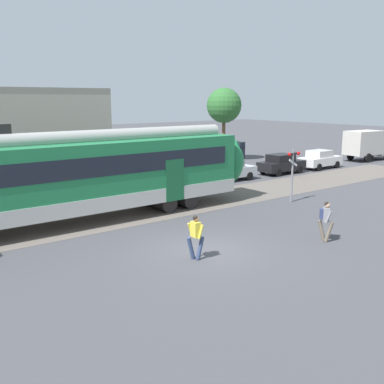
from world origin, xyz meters
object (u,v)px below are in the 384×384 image
Objects in this scene: parked_car_silver at (229,170)px; pedestrian_grey at (325,218)px; parked_car_black at (281,164)px; crossing_signal at (293,167)px; parked_car_white at (320,159)px; box_truck at (368,144)px; pedestrian_yellow at (196,234)px.

pedestrian_grey is at bearing -116.07° from parked_car_silver.
crossing_signal is at bearing -135.26° from parked_car_black.
parked_car_white is 0.75× the size of box_truck.
pedestrian_grey reaches higher than parked_car_black.
crossing_signal is at bearing -159.71° from box_truck.
pedestrian_grey is at bearing -129.11° from crossing_signal.
parked_car_silver and parked_car_white have the same top height.
box_truck reaches higher than parked_car_white.
parked_car_white is (4.63, -0.17, 0.00)m from parked_car_black.
pedestrian_grey is 0.56× the size of crossing_signal.
parked_car_silver is 0.75× the size of box_truck.
box_truck is (17.73, 0.05, 0.79)m from parked_car_silver.
parked_car_black is (5.32, -0.18, 0.00)m from parked_car_silver.
pedestrian_yellow is at bearing -159.20° from box_truck.
parked_car_white is 1.34× the size of crossing_signal.
pedestrian_grey is 0.31× the size of box_truck.
parked_car_black is at bearing 177.91° from parked_car_white.
box_truck reaches higher than parked_car_black.
pedestrian_grey is 17.02m from parked_car_black.
parked_car_black is 12.44m from box_truck.
crossing_signal is at bearing 21.76° from pedestrian_yellow.
parked_car_black and parked_car_white have the same top height.
parked_car_white is at bearing 37.37° from pedestrian_grey.
pedestrian_yellow is 10.86m from crossing_signal.
parked_car_black is at bearing 44.74° from crossing_signal.
pedestrian_yellow is 1.00× the size of pedestrian_grey.
pedestrian_grey is 0.42× the size of parked_car_black.
parked_car_silver is at bearing 43.52° from pedestrian_yellow.
parked_car_silver is 1.00× the size of parked_car_black.
box_truck is at bearing 1.08° from parked_car_black.
parked_car_white is 13.53m from crossing_signal.
box_truck reaches higher than pedestrian_grey.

